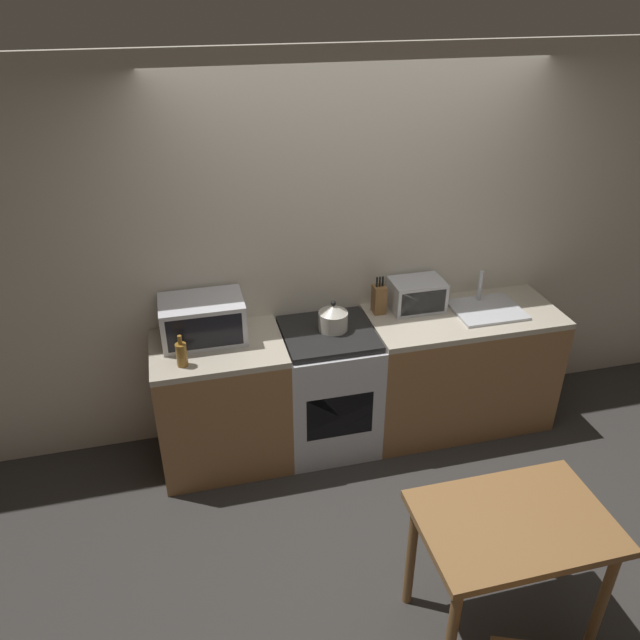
{
  "coord_description": "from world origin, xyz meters",
  "views": [
    {
      "loc": [
        -1.15,
        -2.51,
        2.97
      ],
      "look_at": [
        -0.33,
        0.78,
        1.05
      ],
      "focal_mm": 35.0,
      "sensor_mm": 36.0,
      "label": 1
    }
  ],
  "objects": [
    {
      "name": "stove_range",
      "position": [
        -0.24,
        0.88,
        0.45
      ],
      "size": [
        0.62,
        0.62,
        0.9
      ],
      "color": "silver",
      "rests_on": "ground_plane"
    },
    {
      "name": "dining_table",
      "position": [
        0.22,
        -0.75,
        0.64
      ],
      "size": [
        0.89,
        0.6,
        0.76
      ],
      "color": "brown",
      "rests_on": "ground_plane"
    },
    {
      "name": "bottle",
      "position": [
        -1.19,
        0.7,
        0.98
      ],
      "size": [
        0.07,
        0.07,
        0.21
      ],
      "color": "olive",
      "rests_on": "counter_left_run"
    },
    {
      "name": "ground_plane",
      "position": [
        0.0,
        0.0,
        0.0
      ],
      "size": [
        16.0,
        16.0,
        0.0
      ],
      "primitive_type": "plane",
      "color": "#33302D"
    },
    {
      "name": "counter_left_run",
      "position": [
        -0.97,
        0.88,
        0.45
      ],
      "size": [
        0.84,
        0.62,
        0.9
      ],
      "color": "olive",
      "rests_on": "ground_plane"
    },
    {
      "name": "counter_right_run",
      "position": [
        0.73,
        0.88,
        0.45
      ],
      "size": [
        1.32,
        0.62,
        0.9
      ],
      "color": "olive",
      "rests_on": "ground_plane"
    },
    {
      "name": "toaster_oven",
      "position": [
        0.43,
        1.04,
        1.01
      ],
      "size": [
        0.36,
        0.25,
        0.21
      ],
      "color": "silver",
      "rests_on": "counter_right_run"
    },
    {
      "name": "wall_back",
      "position": [
        0.0,
        1.22,
        1.3
      ],
      "size": [
        10.0,
        0.06,
        2.6
      ],
      "color": "beige",
      "rests_on": "ground_plane"
    },
    {
      "name": "knife_block",
      "position": [
        0.16,
        1.05,
        1.0
      ],
      "size": [
        0.08,
        0.1,
        0.27
      ],
      "color": "brown",
      "rests_on": "counter_right_run"
    },
    {
      "name": "microwave",
      "position": [
        -1.04,
        0.99,
        1.04
      ],
      "size": [
        0.52,
        0.35,
        0.27
      ],
      "color": "silver",
      "rests_on": "counter_left_run"
    },
    {
      "name": "sink_basin",
      "position": [
        0.89,
        0.89,
        0.92
      ],
      "size": [
        0.46,
        0.39,
        0.24
      ],
      "color": "silver",
      "rests_on": "counter_right_run"
    },
    {
      "name": "kettle",
      "position": [
        -0.21,
        0.9,
        0.99
      ],
      "size": [
        0.19,
        0.19,
        0.21
      ],
      "color": "beige",
      "rests_on": "stove_range"
    }
  ]
}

